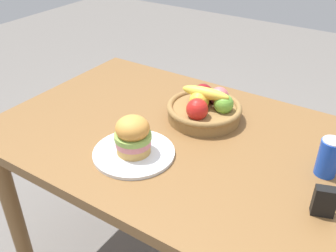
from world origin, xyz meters
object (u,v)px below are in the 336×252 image
object	(u,v)px
plate	(134,153)
fruit_basket	(206,108)
soda_can	(329,157)
sandwich	(133,135)
napkin_holder	(324,201)

from	to	relation	value
plate	fruit_basket	size ratio (longest dim) A/B	0.95
soda_can	sandwich	bearing A→B (deg)	-156.43
sandwich	fruit_basket	world-z (taller)	sandwich
plate	soda_can	world-z (taller)	soda_can
plate	napkin_holder	distance (m)	0.60
sandwich	napkin_holder	world-z (taller)	sandwich
sandwich	napkin_holder	bearing A→B (deg)	5.87
sandwich	soda_can	world-z (taller)	sandwich
sandwich	fruit_basket	distance (m)	0.35
plate	sandwich	world-z (taller)	sandwich
fruit_basket	napkin_holder	distance (m)	0.58
sandwich	fruit_basket	size ratio (longest dim) A/B	0.46
plate	napkin_holder	xyz separation A→B (m)	(0.60, 0.06, 0.04)
plate	sandwich	size ratio (longest dim) A/B	2.09
plate	sandwich	xyz separation A→B (m)	(-0.00, -0.00, 0.07)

